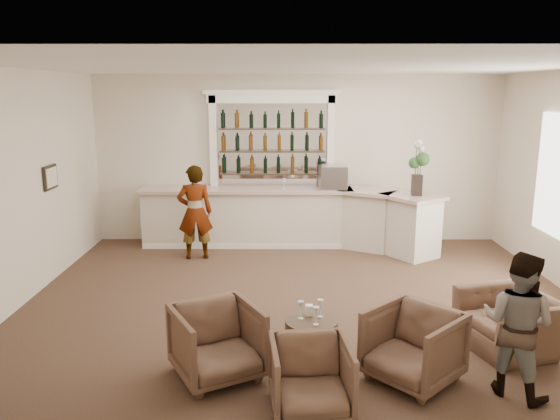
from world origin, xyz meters
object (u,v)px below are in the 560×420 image
object	(u,v)px
sommelier	(195,212)
armchair_center	(311,378)
armchair_right	(413,346)
guest	(518,324)
bar_counter	(289,218)
espresso_machine	(333,177)
armchair_far	(509,322)
flower_vase	(418,164)
cocktail_table	(311,341)
armchair_left	(217,342)

from	to	relation	value
sommelier	armchair_center	bearing A→B (deg)	100.03
armchair_right	guest	bearing A→B (deg)	32.66
bar_counter	armchair_center	size ratio (longest dim) A/B	7.47
espresso_machine	sommelier	bearing A→B (deg)	-165.82
armchair_far	flower_vase	world-z (taller)	flower_vase
sommelier	armchair_right	bearing A→B (deg)	113.70
armchair_far	sommelier	bearing A→B (deg)	-146.76
sommelier	espresso_machine	xyz separation A→B (m)	(2.53, 0.80, 0.51)
bar_counter	cocktail_table	xyz separation A→B (m)	(0.19, -4.65, -0.32)
armchair_far	espresso_machine	distance (m)	4.77
bar_counter	armchair_left	distance (m)	5.05
bar_counter	cocktail_table	bearing A→B (deg)	-87.72
bar_counter	sommelier	world-z (taller)	sommelier
armchair_center	cocktail_table	bearing A→B (deg)	81.05
sommelier	armchair_center	size ratio (longest dim) A/B	2.23
bar_counter	armchair_left	bearing A→B (deg)	-99.42
bar_counter	flower_vase	world-z (taller)	flower_vase
armchair_right	flower_vase	size ratio (longest dim) A/B	0.86
sommelier	flower_vase	xyz separation A→B (m)	(3.99, 0.15, 0.85)
guest	armchair_center	size ratio (longest dim) A/B	1.94
bar_counter	sommelier	bearing A→B (deg)	-155.58
cocktail_table	sommelier	size ratio (longest dim) A/B	0.35
armchair_left	flower_vase	world-z (taller)	flower_vase
bar_counter	armchair_right	xyz separation A→B (m)	(1.22, -5.05, -0.18)
cocktail_table	armchair_far	distance (m)	2.36
espresso_machine	flower_vase	size ratio (longest dim) A/B	0.51
sommelier	guest	world-z (taller)	sommelier
cocktail_table	armchair_far	bearing A→B (deg)	8.12
cocktail_table	espresso_machine	bearing A→B (deg)	82.11
cocktail_table	guest	distance (m)	2.15
armchair_center	armchair_right	size ratio (longest dim) A/B	0.89
guest	armchair_right	size ratio (longest dim) A/B	1.73
cocktail_table	armchair_left	world-z (taller)	armchair_left
armchair_left	guest	bearing A→B (deg)	-34.04
armchair_far	guest	bearing A→B (deg)	-36.11
flower_vase	sommelier	bearing A→B (deg)	-177.89
sommelier	armchair_far	size ratio (longest dim) A/B	1.67
espresso_machine	flower_vase	bearing A→B (deg)	-27.34
bar_counter	sommelier	xyz separation A→B (m)	(-1.70, -0.77, 0.28)
cocktail_table	espresso_machine	size ratio (longest dim) A/B	1.17
guest	armchair_center	bearing A→B (deg)	52.33
armchair_right	armchair_far	xyz separation A→B (m)	(1.30, 0.73, -0.06)
cocktail_table	armchair_center	distance (m)	0.98
armchair_center	espresso_machine	size ratio (longest dim) A/B	1.51
armchair_right	espresso_machine	bearing A→B (deg)	140.80
armchair_left	espresso_machine	bearing A→B (deg)	43.40
armchair_far	espresso_machine	bearing A→B (deg)	-175.48
armchair_left	armchair_far	size ratio (longest dim) A/B	0.85
bar_counter	armchair_right	size ratio (longest dim) A/B	6.68
armchair_left	armchair_right	size ratio (longest dim) A/B	1.01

